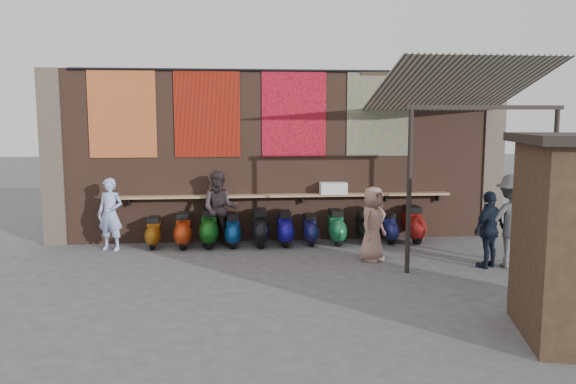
% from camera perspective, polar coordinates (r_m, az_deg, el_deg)
% --- Properties ---
extents(ground, '(70.00, 70.00, 0.00)m').
position_cam_1_polar(ground, '(11.02, 0.45, -7.65)').
color(ground, '#474749').
rests_on(ground, ground).
extents(brick_wall, '(10.00, 0.40, 4.00)m').
position_cam_1_polar(brick_wall, '(13.36, -0.77, 3.68)').
color(brick_wall, brown).
rests_on(brick_wall, ground).
extents(pier_left, '(0.50, 0.50, 4.00)m').
position_cam_1_polar(pier_left, '(13.92, -22.66, 3.26)').
color(pier_left, '#4C4238').
rests_on(pier_left, ground).
extents(pier_right, '(0.50, 0.50, 4.00)m').
position_cam_1_polar(pier_right, '(14.74, 19.84, 3.59)').
color(pier_right, '#4C4238').
rests_on(pier_right, ground).
extents(eating_counter, '(8.00, 0.32, 0.05)m').
position_cam_1_polar(eating_counter, '(13.08, -0.63, -0.36)').
color(eating_counter, '#9E7A51').
rests_on(eating_counter, brick_wall).
extents(shelf_box, '(0.62, 0.33, 0.27)m').
position_cam_1_polar(shelf_box, '(13.19, 4.63, 0.39)').
color(shelf_box, white).
rests_on(shelf_box, eating_counter).
extents(tapestry_redgold, '(1.50, 0.02, 2.00)m').
position_cam_1_polar(tapestry_redgold, '(13.30, -16.49, 7.68)').
color(tapestry_redgold, maroon).
rests_on(tapestry_redgold, brick_wall).
extents(tapestry_sun, '(1.50, 0.02, 2.00)m').
position_cam_1_polar(tapestry_sun, '(13.08, -8.21, 7.91)').
color(tapestry_sun, red).
rests_on(tapestry_sun, brick_wall).
extents(tapestry_orange, '(1.50, 0.02, 2.00)m').
position_cam_1_polar(tapestry_orange, '(13.15, 0.62, 7.98)').
color(tapestry_orange, red).
rests_on(tapestry_orange, brick_wall).
extents(tapestry_multi, '(1.50, 0.02, 2.00)m').
position_cam_1_polar(tapestry_multi, '(13.51, 9.16, 7.87)').
color(tapestry_multi, navy).
rests_on(tapestry_multi, brick_wall).
extents(hang_rail, '(9.50, 0.06, 0.06)m').
position_cam_1_polar(hang_rail, '(13.16, -0.70, 12.26)').
color(hang_rail, black).
rests_on(hang_rail, brick_wall).
extents(scooter_stool_0, '(0.32, 0.71, 0.68)m').
position_cam_1_polar(scooter_stool_0, '(12.98, -13.48, -4.03)').
color(scooter_stool_0, '#82450B').
rests_on(scooter_stool_0, ground).
extents(scooter_stool_1, '(0.37, 0.81, 0.77)m').
position_cam_1_polar(scooter_stool_1, '(12.85, -10.58, -3.85)').
color(scooter_stool_1, '#B12D0D').
rests_on(scooter_stool_1, ground).
extents(scooter_stool_2, '(0.40, 0.89, 0.84)m').
position_cam_1_polar(scooter_stool_2, '(12.83, -8.02, -3.65)').
color(scooter_stool_2, '#0F4B12').
rests_on(scooter_stool_2, ground).
extents(scooter_stool_3, '(0.34, 0.76, 0.72)m').
position_cam_1_polar(scooter_stool_3, '(12.80, -5.62, -3.93)').
color(scooter_stool_3, navy).
rests_on(scooter_stool_3, ground).
extents(scooter_stool_4, '(0.39, 0.87, 0.83)m').
position_cam_1_polar(scooter_stool_4, '(12.79, -2.85, -3.66)').
color(scooter_stool_4, black).
rests_on(scooter_stool_4, ground).
extents(scooter_stool_5, '(0.37, 0.81, 0.77)m').
position_cam_1_polar(scooter_stool_5, '(12.85, -0.32, -3.73)').
color(scooter_stool_5, '#130C84').
rests_on(scooter_stool_5, ground).
extents(scooter_stool_6, '(0.33, 0.73, 0.69)m').
position_cam_1_polar(scooter_stool_6, '(12.98, 2.25, -3.81)').
color(scooter_stool_6, '#14164B').
rests_on(scooter_stool_6, ground).
extents(scooter_stool_7, '(0.37, 0.82, 0.78)m').
position_cam_1_polar(scooter_stool_7, '(13.02, 4.92, -3.58)').
color(scooter_stool_7, '#186238').
rests_on(scooter_stool_7, ground).
extents(scooter_stool_8, '(0.34, 0.75, 0.71)m').
position_cam_1_polar(scooter_stool_8, '(13.17, 7.78, -3.66)').
color(scooter_stool_8, black).
rests_on(scooter_stool_8, ground).
extents(scooter_stool_9, '(0.33, 0.74, 0.70)m').
position_cam_1_polar(scooter_stool_9, '(13.35, 10.20, -3.59)').
color(scooter_stool_9, navy).
rests_on(scooter_stool_9, ground).
extents(scooter_stool_10, '(0.40, 0.89, 0.84)m').
position_cam_1_polar(scooter_stool_10, '(13.50, 12.60, -3.22)').
color(scooter_stool_10, maroon).
rests_on(scooter_stool_10, ground).
extents(diner_left, '(0.67, 0.55, 1.60)m').
position_cam_1_polar(diner_left, '(12.90, -17.59, -2.17)').
color(diner_left, '#9DAEE5').
rests_on(diner_left, ground).
extents(diner_right, '(0.87, 0.70, 1.71)m').
position_cam_1_polar(diner_right, '(12.75, -6.94, -1.73)').
color(diner_right, '#32272A').
rests_on(diner_right, ground).
extents(shopper_navy, '(0.94, 0.77, 1.50)m').
position_cam_1_polar(shopper_navy, '(11.53, 19.77, -3.60)').
color(shopper_navy, black).
rests_on(shopper_navy, ground).
extents(shopper_grey, '(1.25, 0.81, 1.82)m').
position_cam_1_polar(shopper_grey, '(11.68, 21.81, -2.75)').
color(shopper_grey, '#515256').
rests_on(shopper_grey, ground).
extents(shopper_tan, '(0.86, 0.88, 1.52)m').
position_cam_1_polar(shopper_tan, '(11.50, 8.60, -3.22)').
color(shopper_tan, '#9A6E62').
rests_on(shopper_tan, ground).
extents(awning_canvas, '(3.20, 3.28, 0.97)m').
position_cam_1_polar(awning_canvas, '(12.41, 16.56, 10.27)').
color(awning_canvas, beige).
rests_on(awning_canvas, brick_wall).
extents(awning_ledger, '(3.30, 0.08, 0.12)m').
position_cam_1_polar(awning_ledger, '(13.92, 14.11, 11.65)').
color(awning_ledger, '#33261C').
rests_on(awning_ledger, brick_wall).
extents(awning_header, '(3.00, 0.08, 0.08)m').
position_cam_1_polar(awning_header, '(11.01, 19.44, 8.12)').
color(awning_header, black).
rests_on(awning_header, awning_post_left).
extents(awning_post_left, '(0.09, 0.09, 3.10)m').
position_cam_1_polar(awning_post_left, '(10.58, 12.20, 0.11)').
color(awning_post_left, black).
rests_on(awning_post_left, ground).
extents(awning_post_right, '(0.09, 0.09, 3.10)m').
position_cam_1_polar(awning_post_right, '(11.74, 25.32, 0.27)').
color(awning_post_right, black).
rests_on(awning_post_right, ground).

